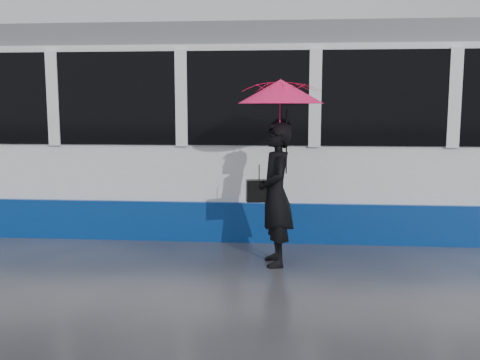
{
  "coord_description": "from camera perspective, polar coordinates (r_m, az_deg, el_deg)",
  "views": [
    {
      "loc": [
        1.47,
        -6.76,
        2.08
      ],
      "look_at": [
        0.88,
        0.32,
        1.1
      ],
      "focal_mm": 40.0,
      "sensor_mm": 36.0,
      "label": 1
    }
  ],
  "objects": [
    {
      "name": "umbrella",
      "position": [
        6.91,
        4.34,
        7.63
      ],
      "size": [
        1.3,
        1.3,
        1.27
      ],
      "rotation": [
        0.0,
        0.0,
        0.2
      ],
      "color": "#E6135D",
      "rests_on": "ground"
    },
    {
      "name": "tram",
      "position": [
        9.33,
        -1.74,
        5.13
      ],
      "size": [
        26.0,
        2.56,
        3.35
      ],
      "color": "white",
      "rests_on": "ground"
    },
    {
      "name": "rails",
      "position": [
        9.6,
        -4.13,
        -4.62
      ],
      "size": [
        34.0,
        1.51,
        0.02
      ],
      "color": "#3F3D38",
      "rests_on": "ground"
    },
    {
      "name": "ground",
      "position": [
        7.23,
        -7.24,
        -8.94
      ],
      "size": [
        90.0,
        90.0,
        0.0
      ],
      "primitive_type": "plane",
      "color": "#27272B",
      "rests_on": "ground"
    },
    {
      "name": "woman",
      "position": [
        7.0,
        3.84,
        -1.55
      ],
      "size": [
        0.57,
        0.76,
        1.88
      ],
      "primitive_type": "imported",
      "rotation": [
        0.0,
        0.0,
        -1.38
      ],
      "color": "black",
      "rests_on": "ground"
    },
    {
      "name": "handbag",
      "position": [
        7.02,
        2.05,
        -1.14
      ],
      "size": [
        0.36,
        0.21,
        0.47
      ],
      "rotation": [
        0.0,
        0.0,
        0.2
      ],
      "color": "black",
      "rests_on": "ground"
    }
  ]
}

